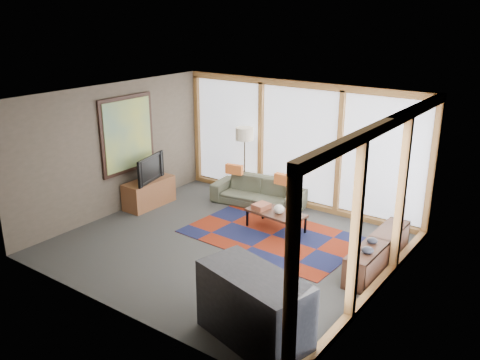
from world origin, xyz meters
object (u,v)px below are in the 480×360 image
Objects in this scene: sofa at (258,192)px; tv_console at (149,193)px; coffee_table at (276,221)px; bookshelf at (378,252)px; television at (147,168)px; bar_counter at (254,308)px; floor_lamp at (244,162)px.

tv_console is at bearing -150.54° from sofa.
sofa reaches higher than coffee_table.
sofa is 3.27m from bookshelf.
bookshelf is at bearing -27.94° from sofa.
television is at bearing -56.89° from tv_console.
television is at bearing -168.87° from coffee_table.
bar_counter is at bearing -62.66° from coffee_table.
floor_lamp reaches higher than coffee_table.
television is 4.99m from bar_counter.
floor_lamp is at bearing 158.93° from bookshelf.
sofa is 2.36m from television.
bar_counter reaches higher than sofa.
bar_counter is at bearing -29.75° from tv_console.
floor_lamp is at bearing 51.99° from tv_console.
floor_lamp is at bearing -51.03° from television.
floor_lamp is 1.62× the size of television.
coffee_table is 3.38m from bar_counter.
sofa is 0.77m from floor_lamp.
bookshelf is at bearing 93.21° from bar_counter.
television reaches higher than bookshelf.
floor_lamp is (-0.54, 0.26, 0.49)m from sofa.
coffee_table is at bearing -49.42° from sofa.
floor_lamp is at bearing 146.73° from sofa.
television is (-1.79, -1.43, 0.55)m from sofa.
sofa is at bearing 37.16° from tv_console.
bookshelf is 2.06× the size of television.
tv_console is at bearing 164.37° from bar_counter.
bookshelf is 4.91m from television.
television is (-2.79, -0.55, 0.65)m from coffee_table.
television reaches higher than bar_counter.
sofa is at bearing -25.57° from floor_lamp.
coffee_table is 1.15× the size of television.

